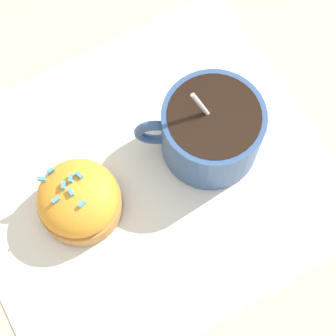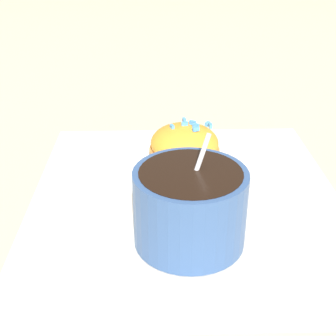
{
  "view_description": "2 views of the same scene",
  "coord_description": "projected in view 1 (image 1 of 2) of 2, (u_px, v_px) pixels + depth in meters",
  "views": [
    {
      "loc": [
        -0.06,
        -0.17,
        0.51
      ],
      "look_at": [
        0.02,
        -0.01,
        0.04
      ],
      "focal_mm": 60.0,
      "sensor_mm": 36.0,
      "label": 1
    },
    {
      "loc": [
        0.39,
        -0.02,
        0.25
      ],
      "look_at": [
        -0.0,
        -0.02,
        0.04
      ],
      "focal_mm": 50.0,
      "sensor_mm": 36.0,
      "label": 2
    }
  ],
  "objects": [
    {
      "name": "coffee_cup",
      "position": [
        211.0,
        131.0,
        0.52
      ],
      "size": [
        0.11,
        0.09,
        0.09
      ],
      "color": "#335184",
      "rests_on": "paper_napkin"
    },
    {
      "name": "ground_plane",
      "position": [
        146.0,
        177.0,
        0.54
      ],
      "size": [
        3.0,
        3.0,
        0.0
      ],
      "primitive_type": "plane",
      "color": "#C6B793"
    },
    {
      "name": "paper_napkin",
      "position": [
        146.0,
        176.0,
        0.54
      ],
      "size": [
        0.35,
        0.32,
        0.0
      ],
      "color": "white",
      "rests_on": "ground_plane"
    },
    {
      "name": "frosted_pastry",
      "position": [
        77.0,
        196.0,
        0.51
      ],
      "size": [
        0.08,
        0.08,
        0.05
      ],
      "color": "#C18442",
      "rests_on": "paper_napkin"
    }
  ]
}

